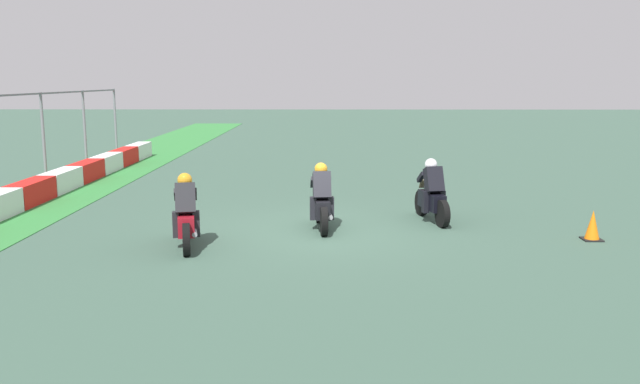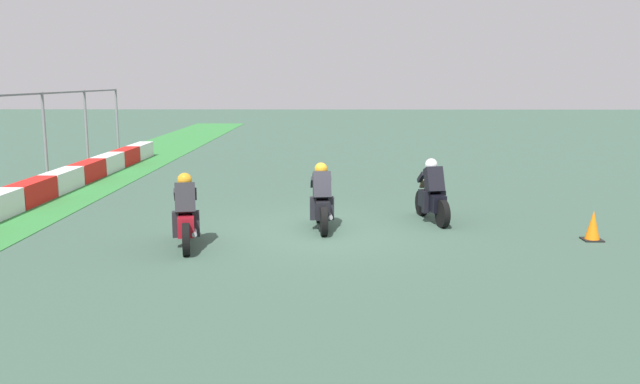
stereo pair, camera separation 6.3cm
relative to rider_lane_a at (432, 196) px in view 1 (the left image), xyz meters
The scene contains 5 objects.
ground_plane 2.94m from the rider_lane_a, 111.96° to the left, with size 120.00×120.00×0.00m, color #395546.
rider_lane_a is the anchor object (origin of this frame).
rider_lane_b 2.77m from the rider_lane_a, 107.58° to the left, with size 2.04×0.56×1.51m.
rider_lane_c 5.94m from the rider_lane_a, 115.00° to the left, with size 2.03×0.64×1.51m.
traffic_cone 3.65m from the rider_lane_a, 120.78° to the right, with size 0.40×0.40×0.64m.
Camera 1 is at (-14.42, -0.12, 3.38)m, focal length 36.79 mm.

